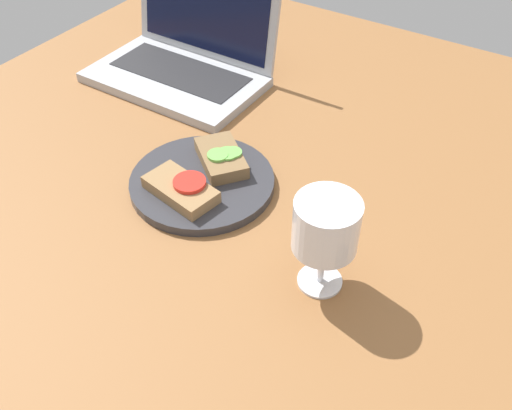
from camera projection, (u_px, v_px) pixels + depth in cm
name	position (u px, v px, depth cm)	size (l,w,h in cm)	color
wooden_table	(257.00, 211.00, 90.51)	(140.00, 140.00, 3.00)	brown
plate	(202.00, 182.00, 92.27)	(23.40, 23.40, 1.56)	#333338
sandwich_with_tomato	(182.00, 189.00, 88.06)	(12.67, 8.10, 2.73)	#937047
sandwich_with_cucumber	(221.00, 157.00, 93.73)	(12.40, 11.66, 2.76)	brown
wine_glass	(326.00, 230.00, 71.16)	(8.53, 8.53, 14.45)	white
laptop	(184.00, 58.00, 115.65)	(34.65, 23.95, 21.02)	#ADAFB5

